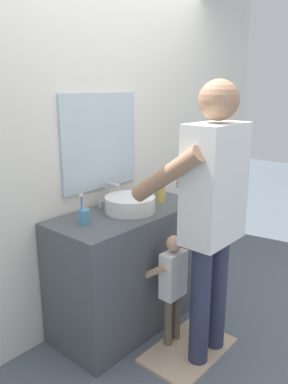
# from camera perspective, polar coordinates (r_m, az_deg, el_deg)

# --- Properties ---
(ground_plane) EXTENTS (14.00, 14.00, 0.00)m
(ground_plane) POSITION_cam_1_polar(r_m,az_deg,el_deg) (2.97, 2.33, -20.51)
(ground_plane) COLOR slate
(back_wall) EXTENTS (4.40, 0.10, 2.70)m
(back_wall) POSITION_cam_1_polar(r_m,az_deg,el_deg) (2.86, -7.16, 7.42)
(back_wall) COLOR silver
(back_wall) RESTS_ON ground
(vanity_cabinet) EXTENTS (1.17, 0.54, 0.89)m
(vanity_cabinet) POSITION_cam_1_polar(r_m,az_deg,el_deg) (2.91, -2.27, -11.13)
(vanity_cabinet) COLOR #4C5156
(vanity_cabinet) RESTS_ON ground
(sink_basin) EXTENTS (0.36, 0.36, 0.11)m
(sink_basin) POSITION_cam_1_polar(r_m,az_deg,el_deg) (2.71, -2.07, -1.76)
(sink_basin) COLOR silver
(sink_basin) RESTS_ON vanity_cabinet
(faucet) EXTENTS (0.18, 0.14, 0.18)m
(faucet) POSITION_cam_1_polar(r_m,az_deg,el_deg) (2.85, -5.24, -0.44)
(faucet) COLOR #B7BABF
(faucet) RESTS_ON vanity_cabinet
(toothbrush_cup) EXTENTS (0.07, 0.07, 0.21)m
(toothbrush_cup) POSITION_cam_1_polar(r_m,az_deg,el_deg) (2.50, -8.81, -3.46)
(toothbrush_cup) COLOR #4C8EB2
(toothbrush_cup) RESTS_ON vanity_cabinet
(soap_bottle) EXTENTS (0.06, 0.06, 0.17)m
(soap_bottle) POSITION_cam_1_polar(r_m,az_deg,el_deg) (2.93, 2.59, -0.21)
(soap_bottle) COLOR gold
(soap_bottle) RESTS_ON vanity_cabinet
(bath_mat) EXTENTS (0.64, 0.40, 0.02)m
(bath_mat) POSITION_cam_1_polar(r_m,az_deg,el_deg) (2.85, 6.56, -22.19)
(bath_mat) COLOR #CCAD8E
(bath_mat) RESTS_ON ground
(child_toddler) EXTENTS (0.25, 0.25, 0.80)m
(child_toddler) POSITION_cam_1_polar(r_m,az_deg,el_deg) (2.66, 4.20, -12.94)
(child_toddler) COLOR #6B5B4C
(child_toddler) RESTS_ON ground
(adult_parent) EXTENTS (0.55, 0.58, 1.78)m
(adult_parent) POSITION_cam_1_polar(r_m,az_deg,el_deg) (2.36, 9.90, -1.38)
(adult_parent) COLOR #2D334C
(adult_parent) RESTS_ON ground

